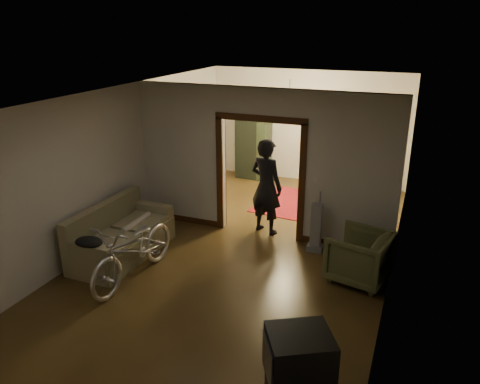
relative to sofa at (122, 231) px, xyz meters
The scene contains 23 objects.
floor 2.22m from the sofa, 28.27° to the left, with size 5.00×8.50×0.01m, color #372711.
ceiling 3.19m from the sofa, 28.27° to the left, with size 5.00×8.50×0.01m, color white.
wall_back 5.69m from the sofa, 70.10° to the left, with size 5.00×0.02×2.80m, color beige.
wall_left 1.51m from the sofa, 119.84° to the left, with size 0.02×8.50×2.80m, color beige.
wall_right 4.62m from the sofa, 13.11° to the left, with size 0.02×8.50×2.80m, color beige.
partition_wall 2.77m from the sofa, 42.93° to the left, with size 5.00×0.14×2.80m, color beige.
door_casing 2.69m from the sofa, 42.93° to the left, with size 1.74×0.20×2.32m, color #371E0C.
far_window 5.95m from the sofa, 63.51° to the left, with size 0.98×0.06×1.28m, color black.
chandelier 4.43m from the sofa, 61.56° to the left, with size 0.24×0.24×0.24m, color #FFE0A5.
light_switch 3.50m from the sofa, 29.90° to the left, with size 0.08×0.01×0.12m, color silver.
sofa is the anchor object (origin of this frame).
rolled_paper 0.32m from the sofa, 71.57° to the left, with size 0.10×0.10×0.80m, color beige.
jacket 0.94m from the sofa, 86.86° to the right, with size 0.46×0.34×0.13m, color black.
bicycle 0.88m from the sofa, 42.74° to the right, with size 0.69×1.99×1.04m, color silver.
armchair 4.01m from the sofa, ahead, with size 0.87×0.89×0.81m, color #4F5630.
crt_tv 4.50m from the sofa, 32.37° to the right, with size 0.61×0.55×0.53m, color black.
vacuum 3.40m from the sofa, 24.85° to the left, with size 0.28×0.22×0.91m, color gray.
person 2.77m from the sofa, 43.33° to the left, with size 0.68×0.45×1.87m, color black.
oriental_rug 4.13m from the sofa, 59.56° to the left, with size 1.41×1.85×0.01m, color maroon.
locker 5.03m from the sofa, 83.32° to the left, with size 0.85×0.47×1.70m, color #25311D.
globe 5.23m from the sofa, 83.32° to the left, with size 0.28×0.28×0.28m, color #1E5972.
desk 5.65m from the sofa, 56.87° to the left, with size 1.00×0.56×0.74m, color black.
desk_chair 5.08m from the sofa, 62.88° to the left, with size 0.36×0.36×0.81m, color black.
Camera 1 is at (2.73, -7.11, 3.88)m, focal length 35.00 mm.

